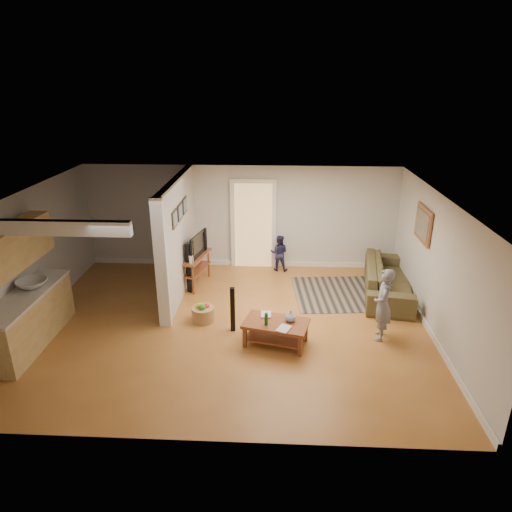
# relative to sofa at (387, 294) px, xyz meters

# --- Properties ---
(ground) EXTENTS (7.50, 7.50, 0.00)m
(ground) POSITION_rel_sofa_xyz_m (-3.30, -1.50, 0.00)
(ground) COLOR #975A26
(ground) RESTS_ON ground
(room_shell) EXTENTS (7.54, 6.02, 2.52)m
(room_shell) POSITION_rel_sofa_xyz_m (-4.37, -1.08, 1.46)
(room_shell) COLOR beige
(room_shell) RESTS_ON ground
(area_rug) EXTENTS (2.58, 1.98, 0.01)m
(area_rug) POSITION_rel_sofa_xyz_m (-0.79, -0.03, 0.01)
(area_rug) COLOR black
(area_rug) RESTS_ON ground
(sofa) EXTENTS (1.32, 2.54, 0.71)m
(sofa) POSITION_rel_sofa_xyz_m (0.00, 0.00, 0.00)
(sofa) COLOR #493F24
(sofa) RESTS_ON ground
(coffee_table) EXTENTS (1.23, 0.89, 0.66)m
(coffee_table) POSITION_rel_sofa_xyz_m (-2.39, -2.12, 0.34)
(coffee_table) COLOR brown
(coffee_table) RESTS_ON ground
(tv_console) EXTENTS (0.64, 1.19, 0.97)m
(tv_console) POSITION_rel_sofa_xyz_m (-4.24, 0.26, 0.64)
(tv_console) COLOR brown
(tv_console) RESTS_ON ground
(speaker_left) EXTENTS (0.09, 0.09, 0.87)m
(speaker_left) POSITION_rel_sofa_xyz_m (-3.21, -1.70, 0.44)
(speaker_left) COLOR black
(speaker_left) RESTS_ON ground
(speaker_right) EXTENTS (0.15, 0.15, 1.14)m
(speaker_right) POSITION_rel_sofa_xyz_m (-4.30, -0.10, 0.57)
(speaker_right) COLOR black
(speaker_right) RESTS_ON ground
(toy_basket) EXTENTS (0.44, 0.44, 0.39)m
(toy_basket) POSITION_rel_sofa_xyz_m (-3.82, -1.38, 0.16)
(toy_basket) COLOR #A58047
(toy_basket) RESTS_ON ground
(child) EXTENTS (0.42, 0.55, 1.35)m
(child) POSITION_rel_sofa_xyz_m (-0.53, -1.84, 0.00)
(child) COLOR gray
(child) RESTS_ON ground
(toddler) EXTENTS (0.47, 0.39, 0.90)m
(toddler) POSITION_rel_sofa_xyz_m (-2.36, 1.20, 0.00)
(toddler) COLOR #212044
(toddler) RESTS_ON ground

